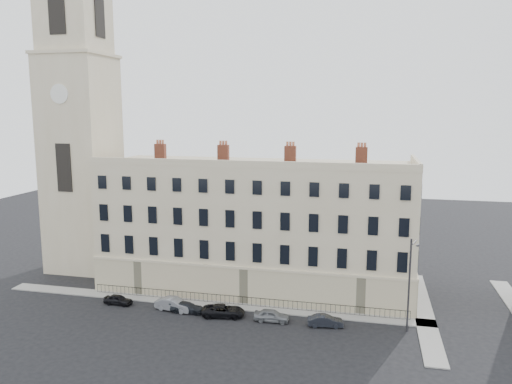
# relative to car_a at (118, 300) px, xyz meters

# --- Properties ---
(ground) EXTENTS (160.00, 160.00, 0.00)m
(ground) POSITION_rel_car_a_xyz_m (19.39, -2.70, -0.54)
(ground) COLOR black
(ground) RESTS_ON ground
(terrace) EXTENTS (36.22, 12.22, 17.00)m
(terrace) POSITION_rel_car_a_xyz_m (13.42, 9.27, 6.95)
(terrace) COLOR #C8B894
(terrace) RESTS_ON ground
(church_tower) EXTENTS (8.00, 8.13, 44.00)m
(church_tower) POSITION_rel_car_a_xyz_m (-10.61, 11.30, 18.12)
(church_tower) COLOR #C8B894
(church_tower) RESTS_ON ground
(pavement_terrace) EXTENTS (48.00, 2.00, 0.12)m
(pavement_terrace) POSITION_rel_car_a_xyz_m (9.39, 2.30, -0.48)
(pavement_terrace) COLOR gray
(pavement_terrace) RESTS_ON ground
(pavement_east_return) EXTENTS (2.00, 24.00, 0.12)m
(pavement_east_return) POSITION_rel_car_a_xyz_m (32.39, 5.30, -0.48)
(pavement_east_return) COLOR gray
(pavement_east_return) RESTS_ON ground
(railings) EXTENTS (35.00, 0.04, 0.96)m
(railings) POSITION_rel_car_a_xyz_m (13.39, 2.70, 0.01)
(railings) COLOR black
(railings) RESTS_ON ground
(car_a) EXTENTS (3.25, 1.44, 1.09)m
(car_a) POSITION_rel_car_a_xyz_m (0.00, 0.00, 0.00)
(car_a) COLOR black
(car_a) RESTS_ON ground
(car_b) EXTENTS (4.27, 2.00, 1.35)m
(car_b) POSITION_rel_car_a_xyz_m (6.62, -0.16, 0.13)
(car_b) COLOR gray
(car_b) RESTS_ON ground
(car_c) EXTENTS (3.67, 1.54, 1.06)m
(car_c) POSITION_rel_car_a_xyz_m (8.15, -0.32, -0.01)
(car_c) COLOR black
(car_c) RESTS_ON ground
(car_d) EXTENTS (4.69, 2.70, 1.23)m
(car_d) POSITION_rel_car_a_xyz_m (12.17, -0.48, 0.07)
(car_d) COLOR black
(car_d) RESTS_ON ground
(car_e) EXTENTS (3.66, 1.54, 1.24)m
(car_e) POSITION_rel_car_a_xyz_m (17.27, -0.56, 0.08)
(car_e) COLOR slate
(car_e) RESTS_ON ground
(car_f) EXTENTS (3.63, 1.75, 1.15)m
(car_f) POSITION_rel_car_a_xyz_m (22.64, -0.56, 0.03)
(car_f) COLOR black
(car_f) RESTS_ON ground
(streetlamp) EXTENTS (0.72, 1.94, 9.18)m
(streetlamp) POSITION_rel_car_a_xyz_m (30.42, -0.04, 4.54)
(streetlamp) COLOR #343339
(streetlamp) RESTS_ON ground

